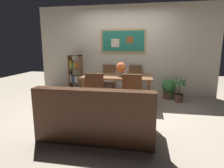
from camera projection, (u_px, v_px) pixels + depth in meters
The scene contains 12 objects.
ground_plane at pixel (116, 112), 4.23m from camera, with size 12.00×12.00×0.00m, color tan.
wall_back_with_painting at pixel (125, 51), 5.52m from camera, with size 5.20×0.14×2.60m.
dining_table at pixel (118, 79), 4.65m from camera, with size 1.69×0.89×0.73m.
dining_chair_near_right at pixel (132, 92), 3.81m from camera, with size 0.40×0.41×0.91m.
dining_chair_near_left at pixel (96, 90), 3.95m from camera, with size 0.40×0.41×0.91m.
dining_chair_far_right at pixel (135, 79), 5.38m from camera, with size 0.40×0.41×0.91m.
dining_chair_far_left at pixel (109, 78), 5.51m from camera, with size 0.40×0.41×0.91m.
leather_couch at pixel (97, 118), 3.02m from camera, with size 1.80×0.84×0.84m.
bookshelf at pixel (76, 77), 5.57m from camera, with size 0.36×0.28×1.20m.
potted_ivy at pixel (169, 88), 5.23m from camera, with size 0.38×0.38×0.59m.
potted_palm at pixel (179, 90), 4.93m from camera, with size 0.37×0.38×0.71m.
flower_vase at pixel (121, 68), 4.55m from camera, with size 0.24×0.24×0.34m.
Camera 1 is at (0.63, -3.98, 1.44)m, focal length 30.21 mm.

